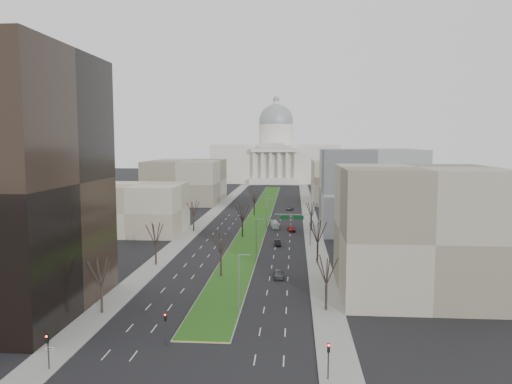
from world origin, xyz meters
The scene contains 31 objects.
ground centered at (0.00, 120.00, 0.00)m, with size 600.00×600.00×0.00m, color black.
median centered at (0.00, 118.99, 0.10)m, with size 8.00×222.03×0.20m.
sidewalk_left centered at (-17.50, 95.00, 0.07)m, with size 5.00×330.00×0.15m, color gray.
sidewalk_right centered at (17.50, 95.00, 0.07)m, with size 5.00×330.00×0.15m, color gray.
capitol centered at (0.00, 269.59, 16.31)m, with size 80.00×46.00×55.00m.
building_beige_left centered at (-33.00, 85.00, 7.00)m, with size 26.00×22.00×14.00m, color tan.
building_tan_right centered at (33.00, 32.00, 11.00)m, with size 26.00×24.00×22.00m, color #79735D.
building_grey_right centered at (34.00, 92.00, 12.00)m, with size 28.00×26.00×24.00m, color slate.
building_far_left centered at (-35.00, 160.00, 9.00)m, with size 30.00×40.00×18.00m, color #79735D.
building_far_right centered at (35.00, 165.00, 9.00)m, with size 30.00×40.00×18.00m, color tan.
tree_left_near centered at (-17.20, 18.00, 6.61)m, with size 5.10×5.10×9.18m.
tree_left_mid centered at (-17.20, 48.00, 7.00)m, with size 5.40×5.40×9.72m.
tree_left_far centered at (-17.20, 88.00, 6.84)m, with size 5.28×5.28×9.50m.
tree_right_near centered at (17.20, 22.00, 6.69)m, with size 5.16×5.16×9.29m.
tree_right_mid centered at (17.20, 52.00, 7.16)m, with size 5.52×5.52×9.94m.
tree_right_far centered at (17.20, 92.00, 6.53)m, with size 5.04×5.04×9.07m.
tree_median_a centered at (-2.00, 40.00, 7.00)m, with size 5.40×5.40×9.72m.
tree_median_b centered at (-2.00, 80.00, 7.00)m, with size 5.40×5.40×9.72m.
tree_median_c centered at (-2.00, 120.00, 7.00)m, with size 5.40×5.40×9.72m.
streetlamp_median_a centered at (3.76, 20.00, 4.81)m, with size 1.90×0.20×9.16m.
streetlamp_median_b centered at (3.76, 55.00, 4.81)m, with size 1.90×0.20×9.16m.
streetlamp_median_c centered at (3.76, 95.00, 4.81)m, with size 1.90×0.20×9.16m.
traffic_signal_left centered at (-16.00, -1.07, 2.79)m, with size 0.32×0.41×4.30m.
traffic_signal_right centered at (16.00, -1.07, 2.79)m, with size 0.32×0.41×4.30m.
traffic_signal_median centered at (-4.30, 6.93, 2.79)m, with size 0.32×0.41×4.30m.
mast_arm_signs centered at (13.49, 70.03, 6.11)m, with size 9.12×0.24×8.09m.
car_grey_near centered at (9.21, 39.99, 0.79)m, with size 1.86×4.63×1.58m, color #45474C.
car_black centered at (7.96, 69.98, 0.71)m, with size 1.50×4.31×1.42m, color black.
car_red centered at (11.34, 90.35, 0.70)m, with size 1.96×4.83×1.40m, color maroon.
car_grey_far centered at (10.47, 136.08, 0.66)m, with size 2.19×4.76×1.32m, color #53575B.
box_van centered at (6.21, 95.66, 1.08)m, with size 1.81×7.73×2.15m, color white.
Camera 1 is at (12.12, -54.19, 26.37)m, focal length 35.00 mm.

